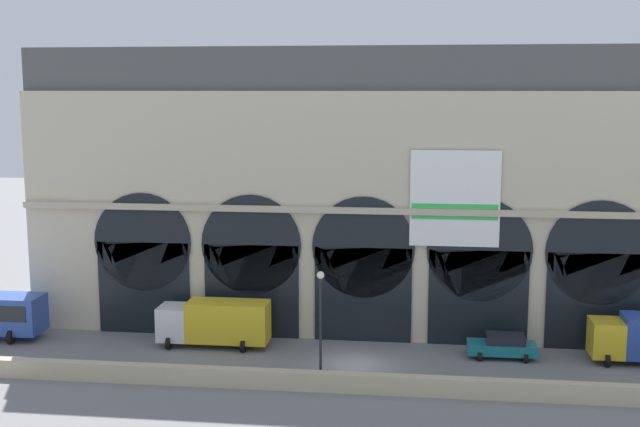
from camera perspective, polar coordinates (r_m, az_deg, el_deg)
The scene contains 6 objects.
ground_plane at distance 51.87m, azimuth 2.64°, elevation -10.67°, with size 200.00×200.00×0.00m, color slate.
quay_parapet_wall at distance 47.29m, azimuth 2.20°, elevation -11.91°, with size 90.00×0.70×1.13m, color #BCAD8C.
station_building at distance 56.46m, azimuth 3.30°, elevation 1.17°, with size 48.37×4.62×20.18m.
box_truck_midwest at distance 55.34m, azimuth -7.44°, elevation -7.63°, with size 7.50×2.91×3.12m.
car_mideast at distance 54.18m, azimuth 12.82°, elevation -9.13°, with size 4.40×2.22×1.55m.
street_lamp_quayside at distance 47.01m, azimuth 0.04°, elevation -7.09°, with size 0.44×0.44×6.90m.
Camera 1 is at (3.64, -48.76, 17.31)m, focal length 45.11 mm.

